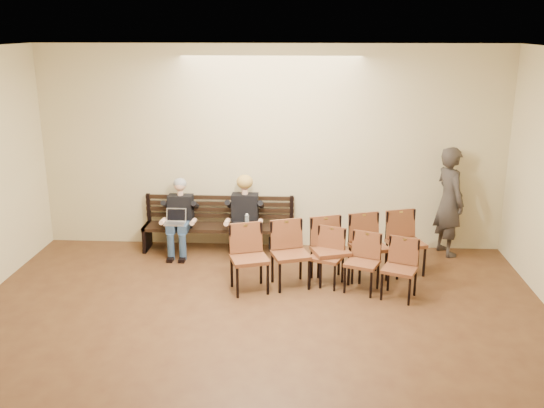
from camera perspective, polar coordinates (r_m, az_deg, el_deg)
The scene contains 10 objects.
room_walls at distance 6.14m, azimuth -2.54°, elevation 4.83°, with size 8.02×10.01×3.51m.
bench at distance 10.58m, azimuth -5.05°, elevation -3.22°, with size 2.60×0.90×0.45m, color black.
seated_man at distance 10.45m, azimuth -8.66°, elevation -1.29°, with size 0.52×0.72×1.25m, color black, non-canonical shape.
seated_woman at distance 10.27m, azimuth -2.60°, elevation -1.31°, with size 0.55×0.77×1.29m, color black, non-canonical shape.
laptop at distance 10.27m, azimuth -9.14°, elevation -1.93°, with size 0.34×0.27×0.24m, color silver.
water_bottle at distance 10.01m, azimuth -2.36°, elevation -2.27°, with size 0.07×0.07×0.23m, color silver.
bag at distance 10.51m, azimuth 0.92°, elevation -3.79°, with size 0.37×0.26×0.27m, color black.
passerby at distance 10.58m, azimuth 16.41°, elevation 0.97°, with size 0.78×0.51×2.14m, color #322D29.
chair_row_front at distance 8.99m, azimuth 8.48°, elevation -5.55°, with size 1.56×0.47×0.87m, color brown.
chair_row_back at distance 9.23m, azimuth 5.52°, elevation -4.43°, with size 3.04×0.54×0.99m, color brown.
Camera 1 is at (0.63, -5.20, 3.77)m, focal length 40.00 mm.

